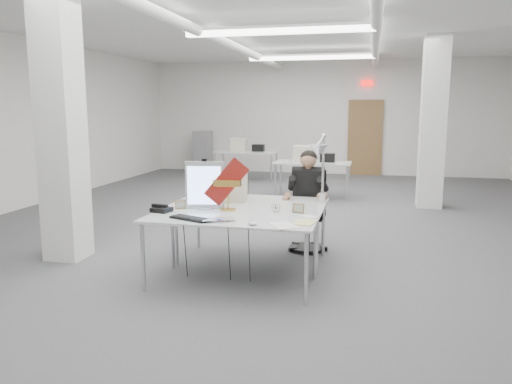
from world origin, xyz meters
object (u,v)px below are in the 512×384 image
laptop (219,221)px  beige_monitor (231,186)px  seated_person (308,184)px  architect_lamp (321,170)px  desk_main (232,218)px  office_chair (308,213)px  monitor (205,185)px  bankers_lamp (228,196)px  desk_phone (162,210)px

laptop → beige_monitor: beige_monitor is taller
seated_person → architect_lamp: bearing=-74.3°
desk_main → office_chair: size_ratio=1.76×
monitor → laptop: (0.36, -0.62, -0.26)m
desk_main → bankers_lamp: bearing=113.1°
monitor → desk_main: bearing=-49.4°
desk_main → laptop: (-0.05, -0.29, 0.03)m
bankers_lamp → monitor: bearing=171.4°
office_chair → bankers_lamp: 1.48m
desk_phone → office_chair: bearing=57.4°
desk_phone → seated_person: bearing=56.4°
seated_person → bankers_lamp: 1.38m
office_chair → desk_phone: office_chair is taller
monitor → bankers_lamp: bearing=-15.8°
laptop → architect_lamp: size_ratio=0.40×
desk_main → architect_lamp: 1.22m
monitor → bankers_lamp: monitor is taller
seated_person → beige_monitor: bearing=-148.7°
bankers_lamp → desk_phone: size_ratio=1.66×
desk_main → architect_lamp: (0.85, 0.77, 0.44)m
seated_person → monitor: seated_person is taller
seated_person → desk_phone: (-1.43, -1.41, -0.12)m
office_chair → architect_lamp: size_ratio=1.21×
desk_main → monitor: (-0.41, 0.33, 0.28)m
office_chair → desk_phone: (-1.43, -1.46, 0.27)m
beige_monitor → architect_lamp: size_ratio=0.44×
seated_person → laptop: size_ratio=2.41×
seated_person → monitor: size_ratio=1.51×
bankers_lamp → laptop: bearing=-85.7°
monitor → bankers_lamp: (0.28, -0.02, -0.11)m
monitor → seated_person: bearing=37.4°
office_chair → beige_monitor: (-0.87, -0.64, 0.42)m
monitor → architect_lamp: architect_lamp is taller
monitor → laptop: bearing=-70.6°
beige_monitor → seated_person: bearing=24.3°
office_chair → beige_monitor: 1.16m
desk_phone → architect_lamp: (1.66, 0.72, 0.40)m
seated_person → bankers_lamp: bearing=-125.4°
bankers_lamp → desk_phone: bankers_lamp is taller
desk_phone → beige_monitor: bearing=67.6°
seated_person → desk_phone: size_ratio=4.18×
bankers_lamp → architect_lamp: architect_lamp is taller
bankers_lamp → beige_monitor: bearing=98.9°
seated_person → beige_monitor: seated_person is taller
desk_main → desk_phone: desk_phone is taller
office_chair → desk_phone: 2.06m
architect_lamp → seated_person: bearing=119.9°
beige_monitor → bankers_lamp: bearing=-87.4°
laptop → architect_lamp: bearing=23.5°
beige_monitor → architect_lamp: bearing=-15.4°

